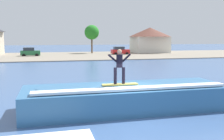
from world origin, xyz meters
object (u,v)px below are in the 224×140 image
Objects in this scene: surfboard at (120,84)px; surfer at (119,64)px; car_far_shore at (120,51)px; tree_tall_bare at (92,32)px; wave_crest at (128,97)px; car_near_shore at (30,52)px; house_gabled_white at (150,38)px.

surfboard is 1.05× the size of surfer.
tree_tall_bare reaches higher than car_far_shore.
car_near_shore is (-7.49, 42.20, 0.29)m from wave_crest.
tree_tall_bare is (13.94, 6.49, 4.15)m from car_near_shore.
car_near_shore is at bearing 99.32° from surfboard.
wave_crest is 49.32m from tree_tall_bare.
surfer reaches higher than surfboard.
wave_crest is 1.58× the size of tree_tall_bare.
car_far_shore is 0.38× the size of house_gabled_white.
wave_crest is at bearing -105.44° from car_far_shore.
wave_crest is 5.83× the size of surfboard.
surfboard is 0.49× the size of car_near_shore.
car_far_shore is (19.26, 0.39, 0.00)m from car_near_shore.
surfer is (-0.04, -0.01, 1.03)m from surfboard.
house_gabled_white is at bearing 29.52° from car_far_shore.
tree_tall_bare is (-14.68, 0.81, 1.37)m from house_gabled_white.
house_gabled_white is at bearing 11.24° from car_near_shore.
tree_tall_bare is at bearing 81.92° from surfboard.
car_near_shore reaches higher than surfboard.
car_near_shore is 19.26m from car_far_shore.
car_far_shore is (12.32, 42.92, -1.51)m from surfer.
car_far_shore is 9.10m from tree_tall_bare.
car_far_shore is 0.58× the size of tree_tall_bare.
surfer is 43.12m from car_near_shore.
surfer is 0.44× the size of car_far_shore.
tree_tall_bare is at bearing 24.98° from car_near_shore.
wave_crest is 52.43m from house_gabled_white.
car_far_shore is at bearing -150.48° from house_gabled_white.
surfer is 44.68m from car_far_shore.
wave_crest is 44.19m from car_far_shore.
car_near_shore is at bearing 99.27° from surfer.
house_gabled_white is at bearing 65.80° from surfer.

